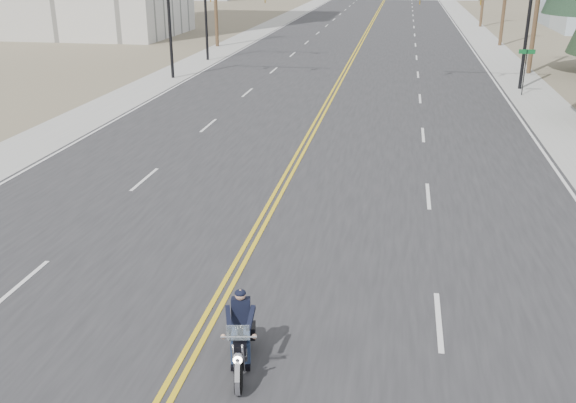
% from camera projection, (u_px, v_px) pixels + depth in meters
% --- Properties ---
extents(road, '(20.00, 200.00, 0.01)m').
position_uv_depth(road, '(371.00, 25.00, 75.60)').
color(road, '#303033').
rests_on(road, ground).
extents(sidewalk_left, '(3.00, 200.00, 0.01)m').
position_uv_depth(sidewalk_left, '(275.00, 23.00, 77.46)').
color(sidewalk_left, '#A5A5A0').
rests_on(sidewalk_left, ground).
extents(sidewalk_right, '(3.00, 200.00, 0.01)m').
position_uv_depth(sidewalk_right, '(471.00, 27.00, 73.75)').
color(sidewalk_right, '#A5A5A0').
rests_on(sidewalk_right, ground).
extents(traffic_mast_left, '(7.10, 0.26, 7.00)m').
position_uv_depth(traffic_mast_left, '(199.00, 0.00, 40.32)').
color(traffic_mast_left, black).
rests_on(traffic_mast_left, ground).
extents(traffic_mast_right, '(7.10, 0.26, 7.00)m').
position_uv_depth(traffic_mast_right, '(494.00, 4.00, 37.43)').
color(traffic_mast_right, black).
rests_on(traffic_mast_right, ground).
extents(street_sign, '(0.90, 0.06, 2.62)m').
position_uv_depth(street_sign, '(525.00, 64.00, 36.42)').
color(street_sign, black).
rests_on(street_sign, ground).
extents(motorcyclist, '(1.21, 2.14, 1.57)m').
position_uv_depth(motorcyclist, '(240.00, 333.00, 12.23)').
color(motorcyclist, black).
rests_on(motorcyclist, ground).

